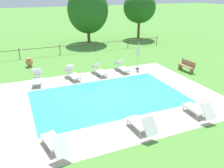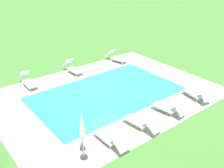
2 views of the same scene
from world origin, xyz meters
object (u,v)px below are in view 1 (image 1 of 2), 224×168
object	(u,v)px
sun_lounger_south_far	(37,78)
wooden_bench_lawn_side	(187,66)
tree_centre	(140,7)
sun_lounger_south_mid	(198,109)
terracotta_urn_near_fence	(29,62)
sun_lounger_north_end	(55,142)
sun_lounger_north_mid	(73,74)
patio_umbrella_closed_row_west	(138,50)
sun_lounger_south_near_corner	(122,67)
sun_lounger_north_near_steps	(141,124)
sun_lounger_north_far	(99,70)
tree_far_west	(88,10)

from	to	relation	value
sun_lounger_south_far	wooden_bench_lawn_side	world-z (taller)	sun_lounger_south_far
sun_lounger_south_far	tree_centre	bearing A→B (deg)	38.37
sun_lounger_south_mid	sun_lounger_south_far	size ratio (longest dim) A/B	1.00
sun_lounger_south_mid	wooden_bench_lawn_side	xyz separation A→B (m)	(4.26, 6.01, 0.08)
terracotta_urn_near_fence	sun_lounger_north_end	bearing A→B (deg)	-90.22
wooden_bench_lawn_side	terracotta_urn_near_fence	bearing A→B (deg)	151.78
sun_lounger_north_mid	patio_umbrella_closed_row_west	distance (m)	5.63
sun_lounger_north_end	sun_lounger_south_near_corner	xyz separation A→B (m)	(6.81, 7.90, -0.01)
sun_lounger_north_near_steps	sun_lounger_south_mid	world-z (taller)	sun_lounger_north_near_steps
sun_lounger_north_end	sun_lounger_south_mid	size ratio (longest dim) A/B	1.05
sun_lounger_south_near_corner	sun_lounger_south_mid	bearing A→B (deg)	-85.96
sun_lounger_north_near_steps	wooden_bench_lawn_side	world-z (taller)	sun_lounger_north_near_steps
sun_lounger_north_far	tree_far_west	size ratio (longest dim) A/B	0.31
sun_lounger_north_near_steps	tree_centre	size ratio (longest dim) A/B	0.32
sun_lounger_south_mid	patio_umbrella_closed_row_west	bearing A→B (deg)	83.95
wooden_bench_lawn_side	tree_far_west	xyz separation A→B (m)	(-3.99, 13.21, 3.41)
terracotta_urn_near_fence	tree_centre	xyz separation A→B (m)	(14.62, 7.18, 3.58)
sun_lounger_north_near_steps	wooden_bench_lawn_side	size ratio (longest dim) A/B	1.25
sun_lounger_north_far	sun_lounger_south_far	xyz separation A→B (m)	(-4.65, -0.03, 0.03)
sun_lounger_south_near_corner	wooden_bench_lawn_side	size ratio (longest dim) A/B	1.31
sun_lounger_north_end	sun_lounger_south_far	world-z (taller)	sun_lounger_south_far
sun_lounger_north_near_steps	sun_lounger_north_mid	xyz separation A→B (m)	(-1.21, 8.03, 0.00)
sun_lounger_south_far	terracotta_urn_near_fence	world-z (taller)	sun_lounger_south_far
sun_lounger_south_near_corner	sun_lounger_north_mid	bearing A→B (deg)	-178.70
sun_lounger_north_far	sun_lounger_south_near_corner	bearing A→B (deg)	1.61
sun_lounger_north_end	sun_lounger_south_far	distance (m)	7.83
sun_lounger_south_near_corner	wooden_bench_lawn_side	xyz separation A→B (m)	(4.83, -2.03, 0.09)
sun_lounger_north_far	sun_lounger_north_end	bearing A→B (deg)	-121.72
sun_lounger_north_mid	sun_lounger_south_near_corner	bearing A→B (deg)	1.30
sun_lounger_north_end	sun_lounger_north_mid	bearing A→B (deg)	70.73
sun_lounger_north_far	patio_umbrella_closed_row_west	bearing A→B (deg)	0.33
tree_centre	tree_far_west	bearing A→B (deg)	-178.42
terracotta_urn_near_fence	tree_far_west	bearing A→B (deg)	42.59
sun_lounger_north_far	wooden_bench_lawn_side	bearing A→B (deg)	-16.20
sun_lounger_north_far	patio_umbrella_closed_row_west	size ratio (longest dim) A/B	0.87
sun_lounger_north_end	terracotta_urn_near_fence	bearing A→B (deg)	89.78
sun_lounger_north_near_steps	sun_lounger_north_end	world-z (taller)	sun_lounger_north_near_steps
sun_lounger_north_far	terracotta_urn_near_fence	bearing A→B (deg)	138.52
sun_lounger_north_near_steps	sun_lounger_north_far	world-z (taller)	sun_lounger_north_near_steps
terracotta_urn_near_fence	tree_far_west	distance (m)	10.89
sun_lounger_north_end	sun_lounger_south_mid	world-z (taller)	sun_lounger_south_mid
terracotta_urn_near_fence	sun_lounger_south_near_corner	bearing A→B (deg)	-31.80
sun_lounger_north_near_steps	sun_lounger_south_near_corner	distance (m)	8.61
sun_lounger_north_far	sun_lounger_south_near_corner	world-z (taller)	sun_lounger_south_near_corner
tree_centre	sun_lounger_north_end	bearing A→B (deg)	-127.27
terracotta_urn_near_fence	wooden_bench_lawn_side	bearing A→B (deg)	-28.22
sun_lounger_north_far	tree_centre	bearing A→B (deg)	49.34
terracotta_urn_near_fence	tree_far_west	xyz separation A→B (m)	(7.60, 6.98, 3.49)
sun_lounger_north_far	sun_lounger_north_end	xyz separation A→B (m)	(-4.85, -7.85, 0.01)
sun_lounger_north_end	tree_centre	xyz separation A→B (m)	(14.67, 19.28, 3.59)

